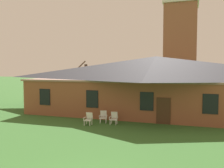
# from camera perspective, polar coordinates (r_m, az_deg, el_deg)

# --- Properties ---
(brick_building) EXTENTS (24.68, 10.40, 5.60)m
(brick_building) POSITION_cam_1_polar(r_m,az_deg,el_deg) (24.52, 10.27, 0.02)
(brick_building) COLOR brown
(brick_building) RESTS_ON ground
(dome_tower) EXTENTS (5.18, 5.18, 20.21)m
(dome_tower) POSITION_cam_1_polar(r_m,az_deg,el_deg) (39.95, 15.80, 10.56)
(dome_tower) COLOR #93563D
(dome_tower) RESTS_ON ground
(lawn_chair_by_porch) EXTENTS (0.66, 0.69, 0.96)m
(lawn_chair_by_porch) POSITION_cam_1_polar(r_m,az_deg,el_deg) (19.15, -5.52, -8.06)
(lawn_chair_by_porch) COLOR silver
(lawn_chair_by_porch) RESTS_ON ground
(lawn_chair_near_door) EXTENTS (0.74, 0.79, 0.96)m
(lawn_chair_near_door) POSITION_cam_1_polar(r_m,az_deg,el_deg) (19.90, -2.06, -7.60)
(lawn_chair_near_door) COLOR white
(lawn_chair_near_door) RESTS_ON ground
(lawn_chair_left_end) EXTENTS (0.68, 0.72, 0.96)m
(lawn_chair_left_end) POSITION_cam_1_polar(r_m,az_deg,el_deg) (19.32, 0.45, -7.94)
(lawn_chair_left_end) COLOR white
(lawn_chair_left_end) RESTS_ON ground
(bare_tree_beside_building) EXTENTS (2.26, 2.31, 5.37)m
(bare_tree_beside_building) POSITION_cam_1_polar(r_m,az_deg,el_deg) (29.79, -6.25, 0.65)
(bare_tree_beside_building) COLOR brown
(bare_tree_beside_building) RESTS_ON ground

